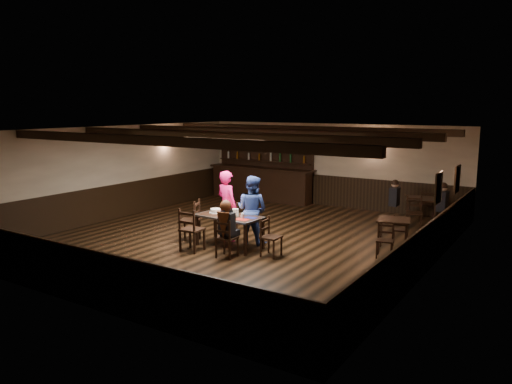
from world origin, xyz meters
The scene contains 25 objects.
ground centered at (0.00, 0.00, 0.00)m, with size 10.00×10.00×0.00m, color black.
room_shell centered at (0.01, 0.04, 1.75)m, with size 9.02×10.02×2.71m.
dining_table centered at (0.14, -0.85, 0.67)m, with size 1.61×0.88×0.75m.
chair_near_left centered at (-0.39, -1.64, 0.58)m, with size 0.49×0.47×1.00m.
chair_near_right centered at (0.57, -1.61, 0.51)m, with size 0.43×0.41×0.87m.
chair_end_left centered at (-0.91, -0.89, 0.60)m, with size 0.61×0.62×1.02m.
chair_end_right centered at (1.26, -0.95, 0.50)m, with size 0.39×0.41×0.86m.
chair_far_pushed centered at (-0.67, 0.32, 0.46)m, with size 0.42×0.40×0.79m.
woman_pink centered at (-0.27, -0.37, 0.86)m, with size 0.63×0.41×1.72m, color #E2115F.
man_blue centered at (0.40, -0.28, 0.82)m, with size 0.80×0.62×1.64m, color navy.
seated_person centered at (0.56, -1.55, 0.84)m, with size 0.34×0.52×0.84m.
cake centered at (-0.32, -0.76, 0.80)m, with size 0.31×0.31×0.10m.
plate_stack_a centered at (0.13, -0.92, 0.83)m, with size 0.17×0.17×0.16m, color white.
plate_stack_b centered at (0.29, -0.82, 0.84)m, with size 0.15×0.15×0.17m, color white.
tea_light centered at (0.14, -0.71, 0.78)m, with size 0.06×0.06×0.06m.
salt_shaker centered at (0.53, -0.90, 0.80)m, with size 0.04×0.04×0.10m, color silver.
pepper_shaker centered at (0.59, -0.93, 0.80)m, with size 0.04×0.04×0.10m, color #A5A8AD.
drink_glass centered at (0.47, -0.78, 0.80)m, with size 0.06×0.06×0.09m, color silver.
menu_red centered at (0.61, -1.02, 0.75)m, with size 0.30×0.21×0.00m, color maroon.
menu_blue centered at (0.68, -0.77, 0.75)m, with size 0.28×0.20×0.00m, color #0D1144.
bar_counter centered at (-2.43, 4.72, 0.73)m, with size 3.96×0.70×2.20m.
back_table_a centered at (3.46, 0.88, 0.64)m, with size 0.85×0.85×0.75m.
back_table_b centered at (3.30, 3.85, 0.65)m, with size 1.05×1.05×0.75m.
bg_patron_left centered at (2.57, 3.79, 0.84)m, with size 0.23×0.36×0.75m.
bg_patron_right centered at (3.89, 3.75, 0.86)m, with size 0.24×0.38×0.78m.
Camera 1 is at (6.76, -10.02, 3.25)m, focal length 35.00 mm.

